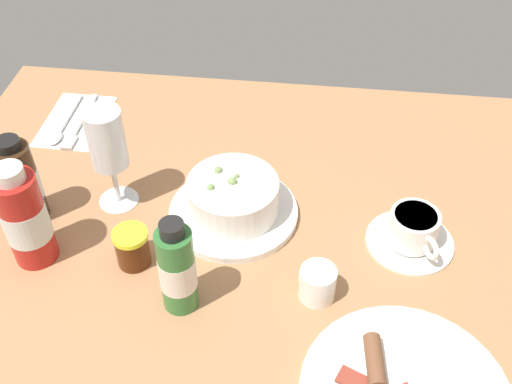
# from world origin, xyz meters

# --- Properties ---
(ground_plane) EXTENTS (1.10, 0.84, 0.03)m
(ground_plane) POSITION_xyz_m (0.00, 0.00, -0.01)
(ground_plane) COLOR #A8754C
(porridge_bowl) EXTENTS (0.20, 0.20, 0.08)m
(porridge_bowl) POSITION_xyz_m (0.05, -0.04, 0.03)
(porridge_bowl) COLOR white
(porridge_bowl) RESTS_ON ground_plane
(cutlery_setting) EXTENTS (0.11, 0.17, 0.01)m
(cutlery_setting) POSITION_xyz_m (0.38, -0.24, 0.00)
(cutlery_setting) COLOR white
(cutlery_setting) RESTS_ON ground_plane
(coffee_cup) EXTENTS (0.13, 0.13, 0.06)m
(coffee_cup) POSITION_xyz_m (-0.23, -0.01, 0.03)
(coffee_cup) COLOR white
(coffee_cup) RESTS_ON ground_plane
(creamer_jug) EXTENTS (0.06, 0.05, 0.06)m
(creamer_jug) POSITION_xyz_m (-0.09, 0.10, 0.03)
(creamer_jug) COLOR white
(creamer_jug) RESTS_ON ground_plane
(wine_glass) EXTENTS (0.06, 0.06, 0.18)m
(wine_glass) POSITION_xyz_m (0.24, -0.05, 0.12)
(wine_glass) COLOR white
(wine_glass) RESTS_ON ground_plane
(jam_jar) EXTENTS (0.05, 0.05, 0.06)m
(jam_jar) POSITION_xyz_m (0.18, 0.07, 0.03)
(jam_jar) COLOR #4C210A
(jam_jar) RESTS_ON ground_plane
(sauce_bottle_brown) EXTENTS (0.06, 0.06, 0.15)m
(sauce_bottle_brown) POSITION_xyz_m (0.36, -0.00, 0.07)
(sauce_bottle_brown) COLOR #382314
(sauce_bottle_brown) RESTS_ON ground_plane
(sauce_bottle_red) EXTENTS (0.06, 0.06, 0.17)m
(sauce_bottle_red) POSITION_xyz_m (0.32, 0.08, 0.08)
(sauce_bottle_red) COLOR #B21E19
(sauce_bottle_red) RESTS_ON ground_plane
(sauce_bottle_green) EXTENTS (0.05, 0.05, 0.16)m
(sauce_bottle_green) POSITION_xyz_m (0.09, 0.14, 0.07)
(sauce_bottle_green) COLOR #337233
(sauce_bottle_green) RESTS_ON ground_plane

